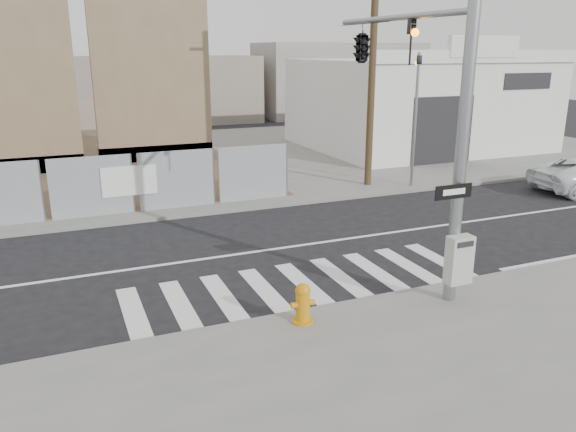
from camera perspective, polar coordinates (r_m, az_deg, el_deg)
name	(u,v)px	position (r m, az deg, el deg)	size (l,w,h in m)	color
ground	(266,250)	(15.79, -2.21, -3.50)	(100.00, 100.00, 0.00)	black
sidewalk_far	(168,161)	(28.88, -12.08, 5.47)	(50.00, 20.00, 0.12)	slate
signal_pole	(391,77)	(14.14, 10.42, 13.74)	(0.96, 5.87, 7.00)	gray
far_signal_pole	(416,102)	(22.79, 12.90, 11.27)	(0.16, 0.20, 5.60)	gray
concrete_wall_left	(2,100)	(27.13, -27.02, 10.47)	(6.00, 1.30, 8.00)	brown
concrete_wall_right	(153,94)	(28.45, -13.53, 11.97)	(5.50, 1.30, 8.00)	brown
auto_shop	(417,103)	(33.13, 12.96, 11.12)	(12.00, 10.20, 5.95)	silver
utility_pole_right	(373,55)	(22.65, 8.61, 15.83)	(1.60, 0.28, 10.00)	#483721
fire_hydrant	(303,303)	(11.37, 1.52, -8.84)	(0.52, 0.48, 0.83)	#CA810B
traffic_cone_d	(130,199)	(20.10, -15.73, 1.66)	(0.45, 0.45, 0.71)	orange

